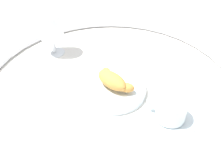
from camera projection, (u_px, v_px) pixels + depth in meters
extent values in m
plane|color=silver|center=(111.00, 85.00, 0.80)|extent=(2.20, 2.20, 0.00)
torus|color=silver|center=(111.00, 82.00, 0.80)|extent=(0.76, 0.76, 0.02)
cylinder|color=silver|center=(112.00, 90.00, 0.77)|extent=(0.19, 0.19, 0.02)
torus|color=silver|center=(112.00, 87.00, 0.77)|extent=(0.19, 0.19, 0.01)
ellipsoid|color=#CC893D|center=(112.00, 80.00, 0.75)|extent=(0.10, 0.05, 0.04)
ellipsoid|color=#CC893D|center=(126.00, 88.00, 0.74)|extent=(0.05, 0.05, 0.03)
ellipsoid|color=#CC893D|center=(105.00, 74.00, 0.79)|extent=(0.05, 0.05, 0.03)
cylinder|color=silver|center=(170.00, 118.00, 0.70)|extent=(0.14, 0.14, 0.01)
cylinder|color=silver|center=(171.00, 110.00, 0.68)|extent=(0.08, 0.08, 0.05)
cylinder|color=brown|center=(172.00, 103.00, 0.66)|extent=(0.07, 0.07, 0.01)
torus|color=silver|center=(154.00, 103.00, 0.69)|extent=(0.04, 0.02, 0.04)
cylinder|color=white|center=(55.00, 52.00, 0.94)|extent=(0.07, 0.07, 0.01)
cylinder|color=white|center=(54.00, 45.00, 0.92)|extent=(0.01, 0.01, 0.05)
cylinder|color=white|center=(51.00, 26.00, 0.87)|extent=(0.08, 0.08, 0.08)
cylinder|color=yellow|center=(51.00, 28.00, 0.88)|extent=(0.07, 0.07, 0.07)
cube|color=white|center=(39.00, 102.00, 0.74)|extent=(0.06, 0.06, 0.01)
cube|color=silver|center=(26.00, 77.00, 0.83)|extent=(0.11, 0.11, 0.01)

